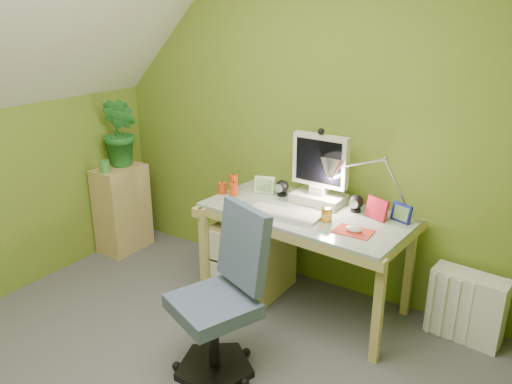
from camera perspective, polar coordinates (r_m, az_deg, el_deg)
The scene contains 19 objects.
wall_back at distance 3.47m, azimuth 5.47°, elevation 8.29°, with size 3.20×0.01×2.40m, color olive.
desk at distance 3.34m, azimuth 5.52°, elevation -7.72°, with size 1.30×0.65×0.70m, color tan, non-canonical shape.
monitor at distance 3.26m, azimuth 7.34°, elevation 2.80°, with size 0.35×0.20×0.48m, color beige, non-canonical shape.
speaker_left at distance 3.42m, azimuth 3.00°, elevation 0.46°, with size 0.09×0.09×0.11m, color black, non-canonical shape.
speaker_right at distance 3.21m, azimuth 11.37°, elevation -1.28°, with size 0.09×0.09×0.11m, color black, non-canonical shape.
keyboard at distance 3.11m, azimuth 3.23°, elevation -2.47°, with size 0.46×0.15×0.02m, color silver.
mousepad at distance 2.93m, azimuth 11.07°, elevation -4.44°, with size 0.22×0.15×0.01m, color red.
mouse at distance 2.93m, azimuth 11.09°, elevation -4.19°, with size 0.10×0.06×0.03m, color silver.
amber_tumbler at distance 3.04m, azimuth 8.07°, elevation -2.52°, with size 0.07×0.07×0.09m, color #986C16.
candle_cluster at distance 3.47m, azimuth -2.96°, elevation 0.83°, with size 0.16×0.14×0.12m, color red, non-canonical shape.
photo_frame_red at distance 3.12m, azimuth 13.65°, elevation -1.86°, with size 0.15×0.02×0.13m, color red.
photo_frame_blue at distance 3.12m, azimuth 16.29°, elevation -2.29°, with size 0.13×0.02×0.11m, color navy.
photo_frame_green at distance 3.47m, azimuth 0.98°, elevation 0.83°, with size 0.14×0.02×0.12m, color #B8D592.
desk_lamp at distance 3.10m, azimuth 14.87°, elevation 2.08°, with size 0.52×0.22×0.56m, color #BABABF, non-canonical shape.
side_ledge at distance 4.27m, azimuth -15.02°, elevation -1.86°, with size 0.27×0.41×0.72m, color tan.
potted_plant at distance 4.11m, azimuth -15.17°, elevation 6.59°, with size 0.31×0.25×0.56m, color #256F2A.
green_cup at distance 4.04m, azimuth -16.89°, elevation 2.80°, with size 0.07×0.07×0.10m, color green.
task_chair at distance 2.73m, azimuth -4.99°, elevation -12.80°, with size 0.46×0.46×0.84m, color #43516E, non-canonical shape.
radiator at distance 3.34m, azimuth 22.92°, elevation -11.94°, with size 0.43×0.17×0.43m, color silver.
Camera 1 is at (1.57, -1.41, 1.89)m, focal length 35.00 mm.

